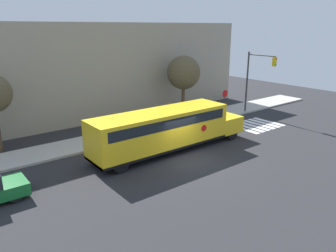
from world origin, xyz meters
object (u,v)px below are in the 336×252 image
(traffic_light, at_px, (256,74))
(tree_far_sidewalk, at_px, (184,73))
(stop_sign, at_px, (225,99))
(school_bus, at_px, (166,128))

(traffic_light, relative_size, tree_far_sidewalk, 1.05)
(stop_sign, bearing_deg, tree_far_sidewalk, 127.16)
(stop_sign, height_order, tree_far_sidewalk, tree_far_sidewalk)
(stop_sign, xyz_separation_m, tree_far_sidewalk, (-2.36, 3.11, 2.31))
(traffic_light, bearing_deg, school_bus, -168.40)
(stop_sign, bearing_deg, school_bus, -159.16)
(school_bus, relative_size, tree_far_sidewalk, 2.11)
(school_bus, height_order, traffic_light, traffic_light)
(stop_sign, relative_size, traffic_light, 0.43)
(school_bus, distance_m, tree_far_sidewalk, 10.25)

